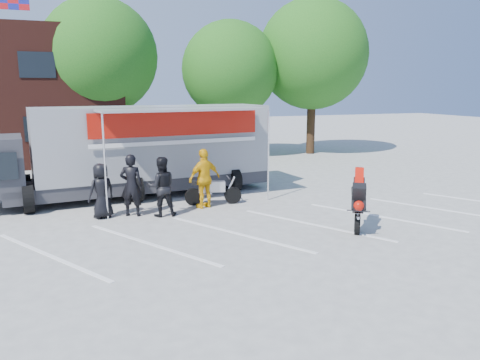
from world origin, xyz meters
TOP-DOWN VIEW (x-y plane):
  - ground at (0.00, 0.00)m, footprint 100.00×100.00m
  - parking_bay_lines at (0.00, 1.00)m, footprint 18.09×13.33m
  - tree_left at (-2.00, 16.00)m, footprint 6.12×6.12m
  - tree_mid at (5.00, 15.00)m, footprint 5.44×5.44m
  - tree_right at (10.00, 14.50)m, footprint 6.46×6.46m
  - transporter_truck at (-1.44, 6.71)m, footprint 10.69×5.86m
  - parked_motorcycle at (0.58, 4.39)m, footprint 2.08×1.04m
  - stunt_bike_rider at (3.61, 0.36)m, footprint 1.56×1.81m
  - spectator_leather_a at (-3.11, 3.99)m, footprint 0.98×0.84m
  - spectator_leather_b at (-2.22, 3.90)m, footprint 0.84×0.72m
  - spectator_leather_c at (-1.36, 3.56)m, footprint 0.96×0.78m
  - spectator_hivis at (0.18, 4.07)m, footprint 1.25×0.79m

SIDE VIEW (x-z plane):
  - ground at x=0.00m, z-range 0.00..0.00m
  - transporter_truck at x=-1.44m, z-range -1.64..1.64m
  - parked_motorcycle at x=0.58m, z-range -0.52..0.52m
  - stunt_bike_rider at x=3.61m, z-range -0.97..0.97m
  - parking_bay_lines at x=0.00m, z-range 0.00..0.01m
  - spectator_leather_a at x=-3.11m, z-range 0.00..1.70m
  - spectator_leather_c at x=-1.36m, z-range 0.00..1.86m
  - spectator_leather_b at x=-2.22m, z-range 0.00..1.95m
  - spectator_hivis at x=0.18m, z-range 0.00..1.98m
  - tree_mid at x=5.00m, z-range 1.10..8.78m
  - tree_left at x=-2.00m, z-range 1.25..9.89m
  - tree_right at x=10.00m, z-range 1.32..10.44m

